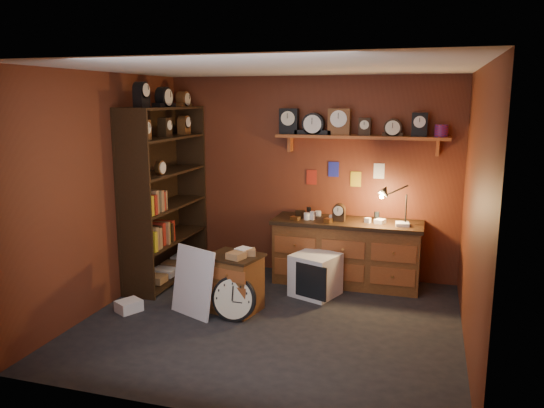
{
  "coord_description": "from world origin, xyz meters",
  "views": [
    {
      "loc": [
        1.58,
        -5.2,
        2.4
      ],
      "look_at": [
        -0.1,
        0.35,
        1.25
      ],
      "focal_mm": 35.0,
      "sensor_mm": 36.0,
      "label": 1
    }
  ],
  "objects_px": {
    "workbench": "(347,249)",
    "big_round_clock": "(234,299)",
    "shelving_unit": "(163,187)",
    "low_cabinet": "(234,280)"
  },
  "relations": [
    {
      "from": "shelving_unit",
      "to": "workbench",
      "type": "xyz_separation_m",
      "value": [
        2.38,
        0.49,
        -0.78
      ]
    },
    {
      "from": "low_cabinet",
      "to": "big_round_clock",
      "type": "xyz_separation_m",
      "value": [
        0.09,
        -0.25,
        -0.12
      ]
    },
    {
      "from": "workbench",
      "to": "low_cabinet",
      "type": "relative_size",
      "value": 2.56
    },
    {
      "from": "big_round_clock",
      "to": "workbench",
      "type": "bearing_deg",
      "value": 57.09
    },
    {
      "from": "shelving_unit",
      "to": "workbench",
      "type": "bearing_deg",
      "value": 11.74
    },
    {
      "from": "shelving_unit",
      "to": "big_round_clock",
      "type": "relative_size",
      "value": 5.13
    },
    {
      "from": "workbench",
      "to": "big_round_clock",
      "type": "height_order",
      "value": "workbench"
    },
    {
      "from": "workbench",
      "to": "big_round_clock",
      "type": "xyz_separation_m",
      "value": [
        -1.0,
        -1.54,
        -0.23
      ]
    },
    {
      "from": "workbench",
      "to": "shelving_unit",
      "type": "bearing_deg",
      "value": -168.26
    },
    {
      "from": "workbench",
      "to": "big_round_clock",
      "type": "bearing_deg",
      "value": -122.91
    }
  ]
}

